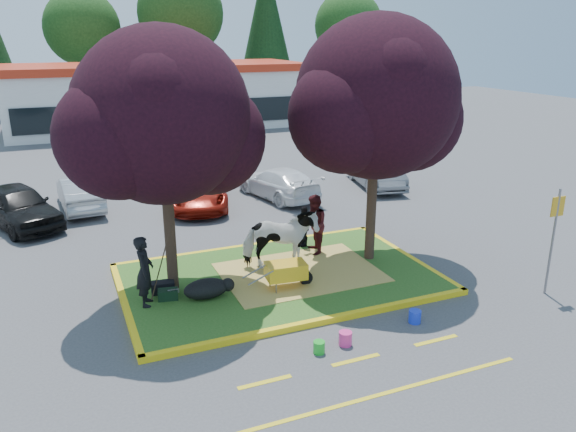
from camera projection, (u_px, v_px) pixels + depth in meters
name	position (u px, v px, depth m)	size (l,w,h in m)	color
ground	(280.00, 281.00, 15.23)	(90.00, 90.00, 0.00)	#424244
median_island	(280.00, 278.00, 15.21)	(8.00, 5.00, 0.15)	#27571B
curb_near	(321.00, 321.00, 12.94)	(8.30, 0.16, 0.15)	yellow
curb_far	(249.00, 247.00, 17.47)	(8.30, 0.16, 0.15)	yellow
curb_left	(125.00, 305.00, 13.71)	(0.16, 5.30, 0.15)	yellow
curb_right	(407.00, 256.00, 16.71)	(0.16, 5.30, 0.15)	yellow
straw_bedding	(300.00, 272.00, 15.40)	(4.20, 3.00, 0.01)	#C5B251
tree_purple_left	(163.00, 125.00, 13.19)	(5.06, 4.20, 6.51)	black
tree_purple_right	(377.00, 105.00, 15.05)	(5.30, 4.40, 6.82)	black
fire_lane_stripe_a	(265.00, 382.00, 10.81)	(1.10, 0.12, 0.01)	yellow
fire_lane_stripe_b	(356.00, 360.00, 11.55)	(1.10, 0.12, 0.01)	yellow
fire_lane_stripe_c	(436.00, 340.00, 12.28)	(1.10, 0.12, 0.01)	yellow
fire_lane_long	(387.00, 393.00, 10.49)	(6.00, 0.10, 0.01)	yellow
retail_building	(159.00, 95.00, 39.80)	(20.40, 8.40, 4.40)	silver
treeline	(123.00, 16.00, 46.26)	(46.58, 7.80, 14.63)	black
cow	(280.00, 240.00, 15.39)	(0.93, 2.04, 1.73)	white
calf	(206.00, 289.00, 13.86)	(1.13, 0.64, 0.49)	black
handler	(145.00, 271.00, 13.33)	(0.64, 0.42, 1.74)	black
visitor_a	(314.00, 225.00, 16.50)	(0.87, 0.68, 1.78)	#431316
visitor_b	(304.00, 226.00, 17.19)	(0.74, 0.31, 1.27)	black
wheelbarrow	(286.00, 271.00, 14.32)	(1.84, 0.71, 0.69)	black
gear_bag_dark	(163.00, 287.00, 14.17)	(0.58, 0.31, 0.29)	black
gear_bag_green	(168.00, 294.00, 13.82)	(0.48, 0.30, 0.26)	black
sign_post	(554.00, 229.00, 13.98)	(0.39, 0.06, 2.80)	slate
bucket_green	(319.00, 347.00, 11.77)	(0.25, 0.25, 0.27)	green
bucket_pink	(345.00, 338.00, 12.06)	(0.29, 0.29, 0.31)	#EA348A
bucket_blue	(415.00, 317.00, 13.00)	(0.28, 0.28, 0.31)	blue
car_black	(18.00, 206.00, 19.33)	(1.73, 4.30, 1.46)	black
car_silver	(80.00, 192.00, 21.30)	(1.37, 3.93, 1.29)	#AFB3B8
car_red	(198.00, 190.00, 21.67)	(2.14, 4.63, 1.29)	maroon
car_white	(278.00, 183.00, 22.77)	(1.73, 4.27, 1.24)	white
car_grey	(375.00, 171.00, 24.46)	(1.48, 4.24, 1.40)	slate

